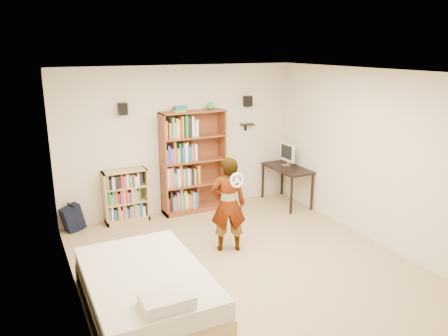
# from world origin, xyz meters

# --- Properties ---
(ground) EXTENTS (4.50, 5.00, 0.01)m
(ground) POSITION_xyz_m (0.00, 0.00, 0.00)
(ground) COLOR tan
(ground) RESTS_ON ground
(room_shell) EXTENTS (4.52, 5.02, 2.71)m
(room_shell) POSITION_xyz_m (0.00, 0.00, 1.76)
(room_shell) COLOR beige
(room_shell) RESTS_ON ground
(crown_molding) EXTENTS (4.50, 5.00, 0.06)m
(crown_molding) POSITION_xyz_m (0.00, 0.00, 2.67)
(crown_molding) COLOR silver
(crown_molding) RESTS_ON room_shell
(speaker_left) EXTENTS (0.14, 0.12, 0.20)m
(speaker_left) POSITION_xyz_m (-1.05, 2.40, 2.00)
(speaker_left) COLOR black
(speaker_left) RESTS_ON room_shell
(speaker_right) EXTENTS (0.14, 0.12, 0.20)m
(speaker_right) POSITION_xyz_m (1.35, 2.40, 2.00)
(speaker_right) COLOR black
(speaker_right) RESTS_ON room_shell
(wall_shelf) EXTENTS (0.25, 0.16, 0.02)m
(wall_shelf) POSITION_xyz_m (1.35, 2.41, 1.55)
(wall_shelf) COLOR black
(wall_shelf) RESTS_ON room_shell
(tall_bookshelf) EXTENTS (1.20, 0.35, 1.90)m
(tall_bookshelf) POSITION_xyz_m (0.18, 2.33, 0.95)
(tall_bookshelf) COLOR brown
(tall_bookshelf) RESTS_ON ground
(low_bookshelf) EXTENTS (0.76, 0.28, 0.95)m
(low_bookshelf) POSITION_xyz_m (-1.10, 2.36, 0.47)
(low_bookshelf) COLOR tan
(low_bookshelf) RESTS_ON ground
(computer_desk) EXTENTS (0.55, 1.10, 0.75)m
(computer_desk) POSITION_xyz_m (1.96, 1.88, 0.37)
(computer_desk) COLOR black
(computer_desk) RESTS_ON ground
(imac) EXTENTS (0.12, 0.45, 0.44)m
(imac) POSITION_xyz_m (2.01, 1.99, 0.97)
(imac) COLOR silver
(imac) RESTS_ON computer_desk
(daybed) EXTENTS (1.34, 2.07, 0.61)m
(daybed) POSITION_xyz_m (-1.56, -0.41, 0.30)
(daybed) COLOR beige
(daybed) RESTS_ON ground
(person) EXTENTS (0.62, 0.51, 1.46)m
(person) POSITION_xyz_m (0.01, 0.57, 0.73)
(person) COLOR black
(person) RESTS_ON ground
(wii_wheel) EXTENTS (0.22, 0.08, 0.22)m
(wii_wheel) POSITION_xyz_m (0.01, 0.30, 1.19)
(wii_wheel) COLOR silver
(wii_wheel) RESTS_ON person
(navy_bag) EXTENTS (0.41, 0.34, 0.47)m
(navy_bag) POSITION_xyz_m (-2.03, 2.34, 0.24)
(navy_bag) COLOR black
(navy_bag) RESTS_ON ground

